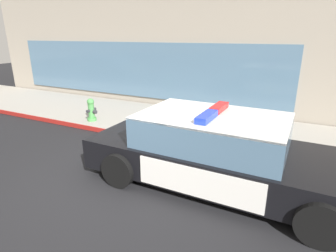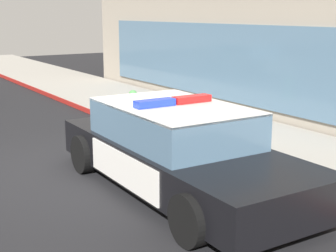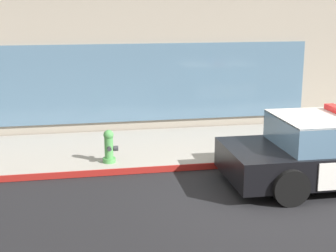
% 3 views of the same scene
% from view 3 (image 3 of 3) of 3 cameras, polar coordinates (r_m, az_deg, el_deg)
% --- Properties ---
extents(ground, '(48.00, 48.00, 0.00)m').
position_cam_3_polar(ground, '(9.31, 12.11, -8.67)').
color(ground, black).
extents(sidewalk, '(48.00, 3.23, 0.15)m').
position_cam_3_polar(sidewalk, '(12.59, 5.62, -2.14)').
color(sidewalk, '#A39E93').
rests_on(sidewalk, ground).
extents(curb_red_paint, '(28.80, 0.04, 0.14)m').
position_cam_3_polar(curb_red_paint, '(11.10, 7.99, -4.38)').
color(curb_red_paint, maroon).
rests_on(curb_red_paint, ground).
extents(storefront_building, '(19.86, 11.59, 7.16)m').
position_cam_3_polar(storefront_building, '(19.24, -2.27, 13.93)').
color(storefront_building, gray).
rests_on(storefront_building, ground).
extents(fire_hydrant, '(0.34, 0.39, 0.73)m').
position_cam_3_polar(fire_hydrant, '(10.88, -6.77, -2.37)').
color(fire_hydrant, '#4C994C').
rests_on(fire_hydrant, sidewalk).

